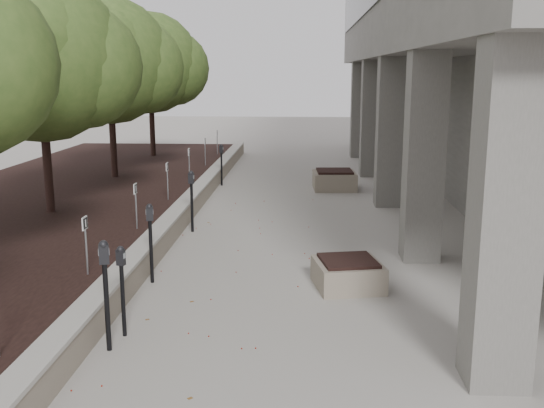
% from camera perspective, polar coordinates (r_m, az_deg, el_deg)
% --- Properties ---
extents(retaining_wall, '(0.39, 26.00, 0.50)m').
position_cam_1_polar(retaining_wall, '(15.64, -7.93, -0.54)').
color(retaining_wall, gray).
rests_on(retaining_wall, ground).
extents(planting_bed, '(7.00, 26.00, 0.40)m').
position_cam_1_polar(planting_bed, '(16.75, -20.36, -0.53)').
color(planting_bed, black).
rests_on(planting_bed, ground).
extents(crabapple_tree_3, '(4.60, 4.00, 5.44)m').
position_cam_1_polar(crabapple_tree_3, '(15.21, -20.21, 9.41)').
color(crabapple_tree_3, '#395520').
rests_on(crabapple_tree_3, planting_bed).
extents(crabapple_tree_4, '(4.60, 4.00, 5.44)m').
position_cam_1_polar(crabapple_tree_4, '(19.90, -14.52, 10.20)').
color(crabapple_tree_4, '#395520').
rests_on(crabapple_tree_4, planting_bed).
extents(crabapple_tree_5, '(4.60, 4.00, 5.44)m').
position_cam_1_polar(crabapple_tree_5, '(24.72, -11.01, 10.64)').
color(crabapple_tree_5, '#395520').
rests_on(crabapple_tree_5, planting_bed).
extents(parking_sign_3, '(0.04, 0.22, 0.96)m').
position_cam_1_polar(parking_sign_3, '(10.48, -16.57, -3.66)').
color(parking_sign_3, black).
rests_on(parking_sign_3, planting_bed).
extents(parking_sign_4, '(0.04, 0.22, 0.96)m').
position_cam_1_polar(parking_sign_4, '(13.25, -12.28, -0.20)').
color(parking_sign_4, black).
rests_on(parking_sign_4, planting_bed).
extents(parking_sign_5, '(0.04, 0.22, 0.96)m').
position_cam_1_polar(parking_sign_5, '(16.11, -9.49, 2.05)').
color(parking_sign_5, black).
rests_on(parking_sign_5, planting_bed).
extents(parking_sign_6, '(0.04, 0.22, 0.96)m').
position_cam_1_polar(parking_sign_6, '(19.01, -7.54, 3.62)').
color(parking_sign_6, black).
rests_on(parking_sign_6, planting_bed).
extents(parking_sign_7, '(0.04, 0.22, 0.96)m').
position_cam_1_polar(parking_sign_7, '(21.94, -6.11, 4.77)').
color(parking_sign_7, black).
rests_on(parking_sign_7, planting_bed).
extents(parking_sign_8, '(0.04, 0.22, 0.96)m').
position_cam_1_polar(parking_sign_8, '(24.88, -5.01, 5.65)').
color(parking_sign_8, black).
rests_on(parking_sign_8, planting_bed).
extents(parking_meter_1, '(0.18, 0.15, 1.51)m').
position_cam_1_polar(parking_meter_1, '(8.49, -14.86, -8.11)').
color(parking_meter_1, black).
rests_on(parking_meter_1, ground).
extents(parking_meter_2, '(0.15, 0.12, 1.30)m').
position_cam_1_polar(parking_meter_2, '(8.92, -13.46, -7.75)').
color(parking_meter_2, black).
rests_on(parking_meter_2, ground).
extents(parking_meter_3, '(0.16, 0.13, 1.41)m').
position_cam_1_polar(parking_meter_3, '(11.01, -10.98, -3.56)').
color(parking_meter_3, black).
rests_on(parking_meter_3, ground).
extents(parking_meter_4, '(0.16, 0.12, 1.42)m').
position_cam_1_polar(parking_meter_4, '(14.37, -7.32, 0.24)').
color(parking_meter_4, black).
rests_on(parking_meter_4, ground).
extents(parking_meter_5, '(0.15, 0.12, 1.34)m').
position_cam_1_polar(parking_meter_5, '(20.17, -4.62, 3.57)').
color(parking_meter_5, black).
rests_on(parking_meter_5, ground).
extents(planter_front, '(1.27, 1.27, 0.50)m').
position_cam_1_polar(planter_front, '(10.78, 6.93, -6.28)').
color(planter_front, gray).
rests_on(planter_front, ground).
extents(planter_back, '(1.37, 1.37, 0.60)m').
position_cam_1_polar(planter_back, '(19.63, 5.70, 2.22)').
color(planter_back, gray).
rests_on(planter_back, ground).
extents(berry_scatter, '(3.30, 14.10, 0.02)m').
position_cam_1_polar(berry_scatter, '(11.63, -3.24, -6.08)').
color(berry_scatter, maroon).
rests_on(berry_scatter, ground).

